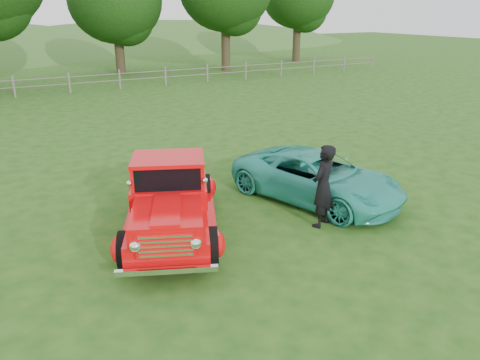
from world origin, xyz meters
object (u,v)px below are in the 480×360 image
red_pickup (170,198)px  teal_sedan (317,177)px  tree_near_east (115,1)px  man (323,186)px

red_pickup → teal_sedan: size_ratio=1.16×
tree_near_east → red_pickup: tree_near_east is taller
teal_sedan → red_pickup: bearing=160.0°
teal_sedan → man: 1.57m
tree_near_east → teal_sedan: 27.80m
tree_near_east → man: 29.09m
tree_near_east → man: (-3.23, -28.59, -4.28)m
man → red_pickup: bearing=-49.4°
tree_near_east → teal_sedan: tree_near_east is taller
tree_near_east → teal_sedan: bearing=-95.0°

